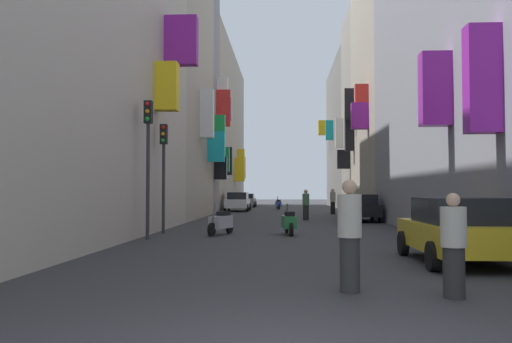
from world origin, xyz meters
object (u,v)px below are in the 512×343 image
scooter_green (289,222)px  parked_car_yellow (458,229)px  pedestrian_near_right (333,201)px  traffic_light_far_corner (148,145)px  parked_car_grey (246,200)px  pedestrian_near_left (350,235)px  pedestrian_crossing (306,205)px  pedestrian_mid_street (454,246)px  traffic_light_near_corner (164,159)px  scooter_silver (221,222)px  parked_car_black (360,207)px  parked_car_white (238,201)px  scooter_blue (278,204)px

scooter_green → parked_car_yellow: bearing=-64.2°
pedestrian_near_right → traffic_light_far_corner: (-7.86, -19.87, 2.22)m
parked_car_grey → pedestrian_near_left: pedestrian_near_left is taller
parked_car_yellow → pedestrian_crossing: 17.94m
pedestrian_crossing → traffic_light_far_corner: size_ratio=0.37×
pedestrian_near_right → scooter_green: bearing=-100.2°
pedestrian_near_left → pedestrian_mid_street: pedestrian_near_left is taller
pedestrian_near_right → traffic_light_near_corner: (-7.91, -17.34, 1.93)m
pedestrian_crossing → pedestrian_near_left: pedestrian_near_left is taller
parked_car_yellow → pedestrian_crossing: (-2.67, 17.74, 0.08)m
parked_car_yellow → scooter_silver: 9.67m
parked_car_black → pedestrian_mid_street: pedestrian_mid_street is taller
parked_car_black → parked_car_yellow: 16.64m
pedestrian_crossing → parked_car_white: bearing=110.7°
parked_car_black → pedestrian_crossing: bearing=158.7°
parked_car_black → pedestrian_mid_street: size_ratio=2.49×
parked_car_white → pedestrian_crossing: bearing=-69.3°
parked_car_white → pedestrian_near_left: 34.69m
pedestrian_crossing → pedestrian_near_right: 7.84m
parked_car_grey → pedestrian_mid_street: size_ratio=2.77×
scooter_green → traffic_light_far_corner: bearing=-154.5°
parked_car_grey → scooter_green: size_ratio=2.19×
pedestrian_near_right → traffic_light_near_corner: traffic_light_near_corner is taller
traffic_light_near_corner → pedestrian_mid_street: bearing=-59.2°
parked_car_yellow → traffic_light_near_corner: traffic_light_near_corner is taller
parked_car_white → scooter_silver: bearing=-86.5°
parked_car_yellow → parked_car_grey: parked_car_yellow is taller
parked_car_grey → pedestrian_near_right: bearing=-66.0°
parked_car_grey → pedestrian_mid_street: (6.42, -45.53, 0.05)m
parked_car_yellow → scooter_silver: bearing=129.7°
scooter_blue → scooter_green: (0.71, -27.74, -0.00)m
scooter_green → pedestrian_crossing: bearing=84.2°
pedestrian_mid_street → traffic_light_far_corner: traffic_light_far_corner is taller
parked_car_white → pedestrian_near_left: (4.77, -34.36, 0.11)m
parked_car_grey → scooter_blue: size_ratio=2.19×
pedestrian_mid_street → traffic_light_near_corner: traffic_light_near_corner is taller
parked_car_black → scooter_green: size_ratio=1.98×
traffic_light_near_corner → traffic_light_far_corner: bearing=-88.9°
scooter_blue → traffic_light_near_corner: (-4.02, -27.45, 2.36)m
pedestrian_near_right → parked_car_grey: bearing=114.0°
traffic_light_near_corner → parked_car_white: bearing=87.9°
parked_car_grey → pedestrian_near_left: (4.93, -45.12, 0.17)m
pedestrian_mid_street → traffic_light_near_corner: bearing=120.8°
scooter_green → pedestrian_near_left: size_ratio=1.11×
pedestrian_mid_street → traffic_light_near_corner: size_ratio=0.38×
pedestrian_crossing → traffic_light_near_corner: 11.54m
pedestrian_near_right → scooter_silver: bearing=-107.6°
parked_car_yellow → pedestrian_near_left: (-2.82, -3.58, 0.13)m
pedestrian_crossing → traffic_light_far_corner: 13.78m
parked_car_yellow → scooter_blue: parked_car_yellow is taller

